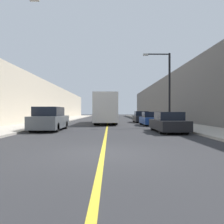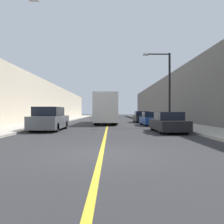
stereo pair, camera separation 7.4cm
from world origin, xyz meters
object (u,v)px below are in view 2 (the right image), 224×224
(bus, at_px, (106,108))
(car_right_far, at_px, (141,117))
(car_right_near, at_px, (168,123))
(street_lamp_right, at_px, (167,84))
(car_right_mid, at_px, (151,119))
(parked_suv_left, at_px, (50,120))

(bus, xyz_separation_m, car_right_far, (4.61, 2.07, -1.17))
(bus, xyz_separation_m, car_right_near, (4.59, -11.51, -1.19))
(bus, bearing_deg, car_right_far, 24.23)
(car_right_near, bearing_deg, street_lamp_right, 76.10)
(bus, height_order, car_right_mid, bus)
(parked_suv_left, height_order, car_right_near, parked_suv_left)
(car_right_mid, relative_size, car_right_far, 0.99)
(street_lamp_right, bearing_deg, car_right_far, 99.46)
(parked_suv_left, height_order, car_right_far, parked_suv_left)
(car_right_mid, height_order, street_lamp_right, street_lamp_right)
(car_right_mid, bearing_deg, bus, 140.02)
(parked_suv_left, xyz_separation_m, car_right_mid, (8.98, 6.10, -0.19))
(car_right_near, relative_size, car_right_mid, 1.05)
(car_right_near, distance_m, car_right_mid, 7.51)
(street_lamp_right, bearing_deg, car_right_near, -103.90)
(parked_suv_left, relative_size, car_right_near, 1.05)
(car_right_far, relative_size, street_lamp_right, 0.64)
(car_right_near, xyz_separation_m, street_lamp_right, (1.36, 5.50, 3.50))
(parked_suv_left, height_order, street_lamp_right, street_lamp_right)
(parked_suv_left, relative_size, car_right_mid, 1.11)
(car_right_near, bearing_deg, parked_suv_left, 170.92)
(car_right_far, bearing_deg, car_right_mid, -88.42)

